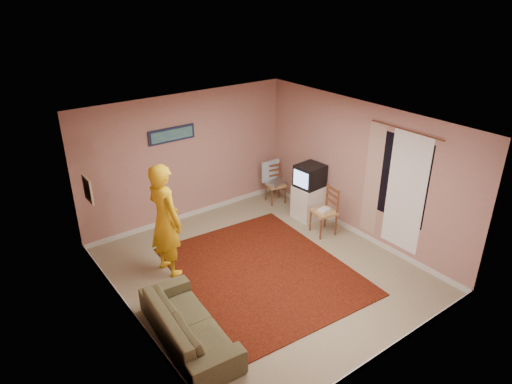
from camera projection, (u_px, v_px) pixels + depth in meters
ground at (262, 271)px, 7.79m from camera, size 5.00×5.00×0.00m
wall_back at (187, 158)px, 9.06m from camera, size 4.50×0.02×2.60m
wall_front at (390, 278)px, 5.42m from camera, size 4.50×0.02×2.60m
wall_left at (128, 248)px, 6.03m from camera, size 0.02×5.00×2.60m
wall_right at (359, 171)px, 8.45m from camera, size 0.02×5.00×2.60m
ceiling at (264, 124)px, 6.69m from camera, size 4.50×5.00×0.02m
baseboard_back at (191, 214)px, 9.58m from camera, size 4.50×0.02×0.10m
baseboard_front at (378, 356)px, 5.95m from camera, size 4.50×0.02×0.10m
baseboard_left at (139, 322)px, 6.56m from camera, size 0.02×5.00×0.10m
baseboard_right at (353, 230)px, 8.97m from camera, size 0.02×5.00×0.10m
window at (400, 179)px, 7.73m from camera, size 0.01×1.10×1.50m
curtain_sheer at (405, 193)px, 7.70m from camera, size 0.01×0.75×2.10m
curtain_floral at (373, 180)px, 8.20m from camera, size 0.01×0.35×2.10m
curtain_rod at (406, 130)px, 7.34m from camera, size 0.02×1.40×0.02m
picture_back at (172, 135)px, 8.64m from camera, size 0.95×0.04×0.28m
picture_left at (88, 189)px, 7.10m from camera, size 0.04×0.38×0.42m
area_rug at (263, 270)px, 7.79m from camera, size 2.83×3.45×0.02m
tv_cabinet at (309, 202)px, 9.41m from camera, size 0.56×0.51×0.71m
crt_tv at (310, 176)px, 9.16m from camera, size 0.57×0.52×0.46m
chair_a at (276, 180)px, 10.00m from camera, size 0.45×0.44×0.46m
dvd_player at (276, 183)px, 10.02m from camera, size 0.43×0.35×0.07m
blue_throw at (270, 171)px, 10.07m from camera, size 0.44×0.06×0.47m
chair_b at (324, 206)px, 8.72m from camera, size 0.48×0.50×0.52m
game_console at (324, 210)px, 8.75m from camera, size 0.24×0.19×0.05m
sofa at (189, 324)px, 6.19m from camera, size 0.90×1.97×0.56m
person at (165, 220)px, 7.39m from camera, size 0.58×0.78×1.96m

